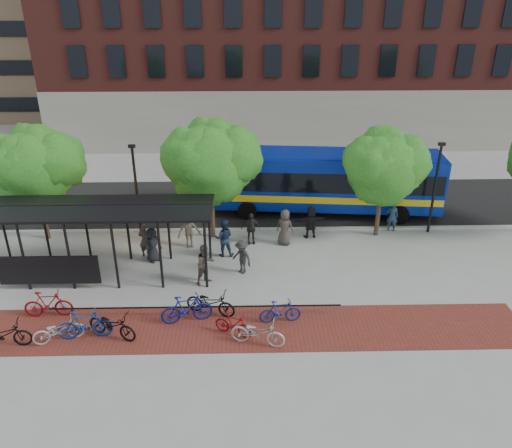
{
  "coord_description": "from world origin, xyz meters",
  "views": [
    {
      "loc": [
        -1.21,
        -21.28,
        12.29
      ],
      "look_at": [
        -0.69,
        1.44,
        1.6
      ],
      "focal_mm": 35.0,
      "sensor_mm": 36.0,
      "label": 1
    }
  ],
  "objects_px": {
    "bike_1": "(48,304)",
    "bike_7": "(187,309)",
    "bike_0": "(3,335)",
    "pedestrian_8": "(206,264)",
    "bike_3": "(85,324)",
    "bike_8": "(211,302)",
    "pedestrian_0": "(153,245)",
    "pedestrian_3": "(189,230)",
    "lamp_post_left": "(136,188)",
    "bus_shelter": "(93,216)",
    "pedestrian_1": "(145,240)",
    "bus": "(323,178)",
    "pedestrian_7": "(392,216)",
    "pedestrian_9": "(242,257)",
    "tree_a": "(36,164)",
    "tree_b": "(212,158)",
    "bike_2": "(59,330)",
    "bike_4": "(112,325)",
    "lamp_post_right": "(435,186)",
    "bike_9": "(234,324)",
    "bike_10": "(258,332)",
    "pedestrian_2": "(224,238)",
    "pedestrian_4": "(251,228)",
    "pedestrian_6": "(285,227)",
    "pedestrian_5": "(311,222)",
    "tree_c": "(385,164)",
    "bike_11": "(280,311)"
  },
  "relations": [
    {
      "from": "bus_shelter",
      "to": "tree_a",
      "type": "xyz_separation_m",
      "value": [
        -3.77,
        3.83,
        1.24
      ]
    },
    {
      "from": "tree_a",
      "to": "pedestrian_0",
      "type": "xyz_separation_m",
      "value": [
        6.1,
        -2.71,
        -3.34
      ]
    },
    {
      "from": "bike_0",
      "to": "bike_4",
      "type": "xyz_separation_m",
      "value": [
        3.96,
        0.5,
        0.01
      ]
    },
    {
      "from": "pedestrian_5",
      "to": "bike_4",
      "type": "bearing_deg",
      "value": 34.54
    },
    {
      "from": "pedestrian_0",
      "to": "pedestrian_3",
      "type": "bearing_deg",
      "value": -2.89
    },
    {
      "from": "bike_0",
      "to": "bike_10",
      "type": "xyz_separation_m",
      "value": [
        9.59,
        -0.09,
        0.01
      ]
    },
    {
      "from": "bus",
      "to": "bike_7",
      "type": "relative_size",
      "value": 6.66
    },
    {
      "from": "bike_3",
      "to": "pedestrian_6",
      "type": "xyz_separation_m",
      "value": [
        8.29,
        7.75,
        0.35
      ]
    },
    {
      "from": "bus_shelter",
      "to": "pedestrian_1",
      "type": "xyz_separation_m",
      "value": [
        1.85,
        1.59,
        -2.09
      ]
    },
    {
      "from": "bike_2",
      "to": "bike_3",
      "type": "height_order",
      "value": "bike_3"
    },
    {
      "from": "bike_1",
      "to": "pedestrian_8",
      "type": "xyz_separation_m",
      "value": [
        6.31,
        2.47,
        0.38
      ]
    },
    {
      "from": "bike_0",
      "to": "pedestrian_8",
      "type": "distance_m",
      "value": 8.55
    },
    {
      "from": "bike_8",
      "to": "pedestrian_2",
      "type": "xyz_separation_m",
      "value": [
        0.39,
        5.09,
        0.43
      ]
    },
    {
      "from": "bus",
      "to": "pedestrian_8",
      "type": "relative_size",
      "value": 7.14
    },
    {
      "from": "bike_7",
      "to": "pedestrian_0",
      "type": "bearing_deg",
      "value": 11.13
    },
    {
      "from": "bike_4",
      "to": "pedestrian_4",
      "type": "xyz_separation_m",
      "value": [
        5.47,
        7.84,
        0.32
      ]
    },
    {
      "from": "bike_0",
      "to": "bike_4",
      "type": "relative_size",
      "value": 0.98
    },
    {
      "from": "pedestrian_7",
      "to": "pedestrian_9",
      "type": "height_order",
      "value": "pedestrian_7"
    },
    {
      "from": "lamp_post_left",
      "to": "bike_3",
      "type": "relative_size",
      "value": 2.45
    },
    {
      "from": "tree_a",
      "to": "pedestrian_2",
      "type": "relative_size",
      "value": 3.13
    },
    {
      "from": "bike_1",
      "to": "pedestrian_8",
      "type": "height_order",
      "value": "pedestrian_8"
    },
    {
      "from": "bike_7",
      "to": "bike_2",
      "type": "bearing_deg",
      "value": 91.11
    },
    {
      "from": "bike_9",
      "to": "pedestrian_7",
      "type": "relative_size",
      "value": 0.93
    },
    {
      "from": "tree_b",
      "to": "bike_7",
      "type": "distance_m",
      "value": 8.76
    },
    {
      "from": "tree_c",
      "to": "pedestrian_5",
      "type": "bearing_deg",
      "value": -176.09
    },
    {
      "from": "tree_c",
      "to": "pedestrian_1",
      "type": "relative_size",
      "value": 3.27
    },
    {
      "from": "bike_1",
      "to": "bike_7",
      "type": "relative_size",
      "value": 0.95
    },
    {
      "from": "tree_a",
      "to": "tree_b",
      "type": "height_order",
      "value": "tree_b"
    },
    {
      "from": "pedestrian_6",
      "to": "lamp_post_right",
      "type": "bearing_deg",
      "value": -143.25
    },
    {
      "from": "pedestrian_8",
      "to": "bike_1",
      "type": "bearing_deg",
      "value": 161.17
    },
    {
      "from": "bike_11",
      "to": "pedestrian_2",
      "type": "height_order",
      "value": "pedestrian_2"
    },
    {
      "from": "bike_3",
      "to": "bike_8",
      "type": "bearing_deg",
      "value": -80.27
    },
    {
      "from": "tree_c",
      "to": "bike_7",
      "type": "bearing_deg",
      "value": -141.1
    },
    {
      "from": "bike_3",
      "to": "pedestrian_3",
      "type": "xyz_separation_m",
      "value": [
        3.29,
        7.5,
        0.35
      ]
    },
    {
      "from": "pedestrian_2",
      "to": "pedestrian_5",
      "type": "distance_m",
      "value": 5.02
    },
    {
      "from": "lamp_post_right",
      "to": "bike_9",
      "type": "distance_m",
      "value": 14.16
    },
    {
      "from": "bus",
      "to": "pedestrian_7",
      "type": "relative_size",
      "value": 8.0
    },
    {
      "from": "bike_2",
      "to": "bike_4",
      "type": "xyz_separation_m",
      "value": [
        1.99,
        0.2,
        0.05
      ]
    },
    {
      "from": "pedestrian_7",
      "to": "bus",
      "type": "bearing_deg",
      "value": -28.58
    },
    {
      "from": "bike_9",
      "to": "pedestrian_8",
      "type": "xyz_separation_m",
      "value": [
        -1.33,
        3.87,
        0.49
      ]
    },
    {
      "from": "bike_7",
      "to": "bike_11",
      "type": "bearing_deg",
      "value": -103.4
    },
    {
      "from": "tree_b",
      "to": "bike_9",
      "type": "xyz_separation_m",
      "value": [
        1.18,
        -8.72,
        -3.98
      ]
    },
    {
      "from": "pedestrian_2",
      "to": "pedestrian_7",
      "type": "height_order",
      "value": "pedestrian_2"
    },
    {
      "from": "bike_8",
      "to": "bike_0",
      "type": "bearing_deg",
      "value": 123.16
    },
    {
      "from": "bike_10",
      "to": "pedestrian_9",
      "type": "height_order",
      "value": "pedestrian_9"
    },
    {
      "from": "bike_9",
      "to": "bike_10",
      "type": "bearing_deg",
      "value": -98.64
    },
    {
      "from": "pedestrian_2",
      "to": "bike_9",
      "type": "bearing_deg",
      "value": 94.12
    },
    {
      "from": "pedestrian_1",
      "to": "pedestrian_3",
      "type": "height_order",
      "value": "pedestrian_3"
    },
    {
      "from": "tree_a",
      "to": "pedestrian_7",
      "type": "distance_m",
      "value": 19.17
    },
    {
      "from": "bike_2",
      "to": "bike_0",
      "type": "bearing_deg",
      "value": 78.3
    }
  ]
}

